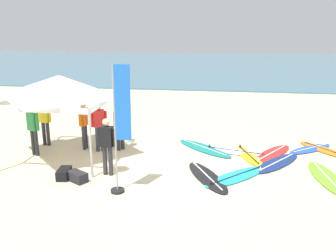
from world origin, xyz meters
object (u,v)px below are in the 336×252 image
object	(u,v)px
surfboard_lime	(327,177)
surfboard_white	(236,151)
surfboard_yellow	(249,156)
person_orange	(84,122)
surfboard_blue	(310,149)
surfboard_black	(207,177)
person_black	(107,143)
banner_flag	(120,135)
person_red	(99,124)
surfboard_red	(272,154)
surfboard_cyan	(236,176)
person_yellow	(45,119)
person_green	(33,127)
surfboard_teal	(204,148)
surfboard_navy	(277,163)
gear_bag_near_tent	(64,173)
surfboard_orange	(325,150)
gear_bag_by_pole	(77,177)
canopy_tent	(60,86)
person_blue	(120,123)

from	to	relation	value
surfboard_lime	surfboard_white	bearing A→B (deg)	142.75
surfboard_lime	surfboard_yellow	bearing A→B (deg)	143.59
surfboard_white	person_orange	bearing A→B (deg)	-176.04
surfboard_lime	surfboard_blue	bearing A→B (deg)	87.14
surfboard_black	person_black	world-z (taller)	person_black
surfboard_yellow	banner_flag	distance (m)	5.03
person_red	surfboard_red	bearing A→B (deg)	4.69
surfboard_cyan	banner_flag	bearing A→B (deg)	-154.89
surfboard_cyan	person_yellow	xyz separation A→B (m)	(-6.81, 2.03, 0.95)
surfboard_blue	surfboard_white	xyz separation A→B (m)	(-2.64, -0.68, -0.00)
person_green	surfboard_black	bearing A→B (deg)	-10.62
surfboard_teal	surfboard_navy	bearing A→B (deg)	-25.52
surfboard_red	gear_bag_near_tent	bearing A→B (deg)	-154.83
surfboard_blue	surfboard_white	bearing A→B (deg)	-165.59
person_red	surfboard_teal	bearing A→B (deg)	11.48
surfboard_navy	person_black	xyz separation A→B (m)	(-5.05, -1.61, 0.95)
surfboard_orange	gear_bag_by_pole	xyz separation A→B (m)	(-7.62, -3.73, 0.10)
surfboard_teal	surfboard_white	size ratio (longest dim) A/B	0.95
surfboard_navy	banner_flag	size ratio (longest dim) A/B	0.68
surfboard_white	banner_flag	world-z (taller)	banner_flag
gear_bag_near_tent	person_black	bearing A→B (deg)	19.19
surfboard_black	surfboard_red	size ratio (longest dim) A/B	1.06
person_orange	surfboard_white	bearing A→B (deg)	3.96
surfboard_teal	person_yellow	size ratio (longest dim) A/B	1.35
canopy_tent	gear_bag_by_pole	world-z (taller)	canopy_tent
surfboard_blue	surfboard_yellow	xyz separation A→B (m)	(-2.23, -1.04, 0.00)
surfboard_teal	gear_bag_by_pole	bearing A→B (deg)	-135.59
surfboard_yellow	person_yellow	size ratio (longest dim) A/B	1.22
surfboard_white	gear_bag_by_pole	world-z (taller)	gear_bag_by_pole
surfboard_white	person_yellow	distance (m)	6.96
surfboard_lime	gear_bag_near_tent	distance (m)	7.57
surfboard_teal	person_green	world-z (taller)	person_green
person_blue	person_black	bearing A→B (deg)	-83.83
surfboard_navy	person_orange	xyz separation A→B (m)	(-6.58, 0.56, 0.95)
surfboard_red	person_black	size ratio (longest dim) A/B	1.35
banner_flag	gear_bag_near_tent	distance (m)	2.47
gear_bag_near_tent	canopy_tent	bearing A→B (deg)	112.73
person_blue	person_green	distance (m)	2.89
person_blue	canopy_tent	bearing A→B (deg)	-148.34
surfboard_yellow	surfboard_lime	bearing A→B (deg)	-36.41
surfboard_blue	person_blue	size ratio (longest dim) A/B	1.12
gear_bag_by_pole	surfboard_orange	bearing A→B (deg)	26.08
surfboard_blue	banner_flag	bearing A→B (deg)	-143.10
person_black	person_yellow	bearing A→B (deg)	142.66
surfboard_lime	person_red	xyz separation A→B (m)	(-7.22, 1.38, 0.95)
surfboard_blue	surfboard_yellow	world-z (taller)	same
surfboard_red	person_blue	world-z (taller)	person_blue
surfboard_red	person_blue	size ratio (longest dim) A/B	1.35
person_yellow	person_green	distance (m)	1.07
person_red	person_yellow	size ratio (longest dim) A/B	1.00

